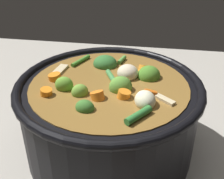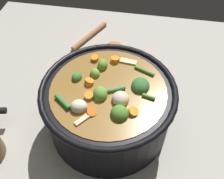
{
  "view_description": "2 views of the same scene",
  "coord_description": "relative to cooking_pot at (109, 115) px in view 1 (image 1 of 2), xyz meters",
  "views": [
    {
      "loc": [
        0.07,
        -0.41,
        0.38
      ],
      "look_at": [
        0.0,
        0.0,
        0.13
      ],
      "focal_mm": 44.69,
      "sensor_mm": 36.0,
      "label": 1
    },
    {
      "loc": [
        0.38,
        0.08,
        0.6
      ],
      "look_at": [
        -0.0,
        0.01,
        0.14
      ],
      "focal_mm": 41.13,
      "sensor_mm": 36.0,
      "label": 2
    }
  ],
  "objects": [
    {
      "name": "cooking_pot",
      "position": [
        0.0,
        0.0,
        0.0
      ],
      "size": [
        0.33,
        0.33,
        0.17
      ],
      "color": "black",
      "rests_on": "ground_plane"
    },
    {
      "name": "ground_plane",
      "position": [
        -0.0,
        -0.0,
        -0.08
      ],
      "size": [
        1.1,
        1.1,
        0.0
      ],
      "primitive_type": "plane",
      "color": "#9E998E"
    }
  ]
}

